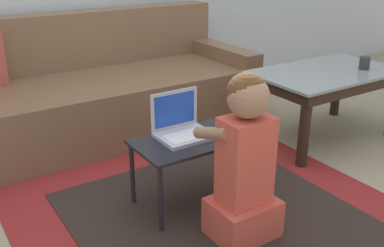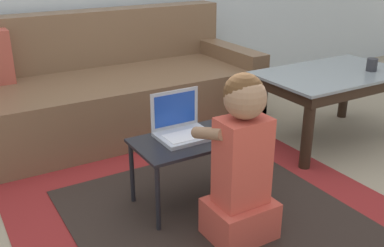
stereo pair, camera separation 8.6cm
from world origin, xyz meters
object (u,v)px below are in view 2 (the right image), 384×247
(laptop, at_px, (182,129))
(computer_mouse, at_px, (226,132))
(coffee_table, at_px, (332,83))
(couch, at_px, (101,92))
(person_seated, at_px, (241,163))
(cup_on_table, at_px, (372,65))
(laptop_desk, at_px, (194,146))

(laptop, xyz_separation_m, computer_mouse, (0.20, -0.10, -0.02))
(coffee_table, bearing_deg, couch, 141.85)
(person_seated, bearing_deg, couch, 92.47)
(couch, xyz_separation_m, cup_on_table, (1.54, -1.13, 0.25))
(couch, bearing_deg, laptop_desk, -87.70)
(computer_mouse, bearing_deg, laptop, 153.46)
(laptop_desk, distance_m, person_seated, 0.39)
(couch, relative_size, coffee_table, 2.25)
(computer_mouse, xyz_separation_m, person_seated, (-0.15, -0.33, -0.00))
(laptop, bearing_deg, laptop_desk, -55.27)
(couch, distance_m, laptop_desk, 1.25)
(couch, bearing_deg, coffee_table, -38.15)
(laptop, xyz_separation_m, cup_on_table, (1.52, 0.07, 0.13))
(computer_mouse, relative_size, person_seated, 0.11)
(coffee_table, distance_m, person_seated, 1.37)
(person_seated, bearing_deg, coffee_table, 26.70)
(person_seated, distance_m, cup_on_table, 1.56)
(laptop_desk, bearing_deg, cup_on_table, 4.65)
(coffee_table, bearing_deg, laptop, -171.97)
(couch, bearing_deg, laptop, -89.36)
(laptop_desk, height_order, cup_on_table, cup_on_table)
(coffee_table, height_order, computer_mouse, coffee_table)
(computer_mouse, distance_m, cup_on_table, 1.34)
(laptop_desk, distance_m, laptop, 0.10)
(person_seated, bearing_deg, cup_on_table, 18.91)
(laptop_desk, bearing_deg, computer_mouse, -16.20)
(laptop_desk, height_order, laptop, laptop)
(couch, relative_size, computer_mouse, 24.99)
(laptop, bearing_deg, computer_mouse, -26.54)
(couch, height_order, computer_mouse, couch)
(computer_mouse, bearing_deg, laptop_desk, 163.80)
(person_seated, height_order, cup_on_table, person_seated)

